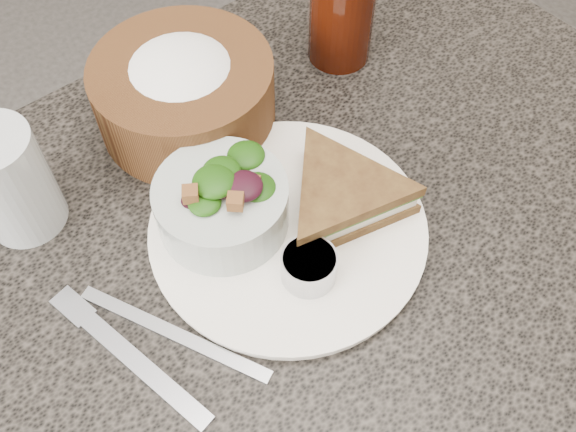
# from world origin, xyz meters

# --- Properties ---
(floor) EXTENTS (6.00, 6.00, 0.00)m
(floor) POSITION_xyz_m (0.00, 0.00, 0.00)
(floor) COLOR #4F4D4A
(floor) RESTS_ON ground
(dining_table) EXTENTS (1.00, 0.70, 0.75)m
(dining_table) POSITION_xyz_m (0.00, 0.00, 0.38)
(dining_table) COLOR black
(dining_table) RESTS_ON floor
(dinner_plate) EXTENTS (0.29, 0.29, 0.01)m
(dinner_plate) POSITION_xyz_m (-0.01, 0.00, 0.76)
(dinner_plate) COLOR white
(dinner_plate) RESTS_ON dining_table
(sandwich) EXTENTS (0.20, 0.20, 0.05)m
(sandwich) POSITION_xyz_m (0.05, -0.01, 0.78)
(sandwich) COLOR brown
(sandwich) RESTS_ON dinner_plate
(salad_bowl) EXTENTS (0.17, 0.17, 0.08)m
(salad_bowl) POSITION_xyz_m (-0.06, 0.05, 0.80)
(salad_bowl) COLOR #A3AEA8
(salad_bowl) RESTS_ON dinner_plate
(dressing_ramekin) EXTENTS (0.07, 0.07, 0.03)m
(dressing_ramekin) POSITION_xyz_m (-0.03, -0.06, 0.78)
(dressing_ramekin) COLOR #A8AAB0
(dressing_ramekin) RESTS_ON dinner_plate
(orange_wedge) EXTENTS (0.08, 0.08, 0.02)m
(orange_wedge) POSITION_xyz_m (-0.00, 0.10, 0.77)
(orange_wedge) COLOR orange
(orange_wedge) RESTS_ON dinner_plate
(fork) EXTENTS (0.05, 0.18, 0.00)m
(fork) POSITION_xyz_m (-0.21, -0.02, 0.75)
(fork) COLOR #9CA0AA
(fork) RESTS_ON dining_table
(knife) EXTENTS (0.10, 0.19, 0.00)m
(knife) POSITION_xyz_m (-0.17, -0.02, 0.75)
(knife) COLOR #A0A4AC
(knife) RESTS_ON dining_table
(bread_basket) EXTENTS (0.24, 0.24, 0.12)m
(bread_basket) POSITION_xyz_m (0.00, 0.20, 0.81)
(bread_basket) COLOR #523519
(bread_basket) RESTS_ON dining_table
(cola_glass) EXTENTS (0.09, 0.09, 0.14)m
(cola_glass) POSITION_xyz_m (0.22, 0.18, 0.82)
(cola_glass) COLOR black
(cola_glass) RESTS_ON dining_table
(water_glass) EXTENTS (0.10, 0.10, 0.12)m
(water_glass) POSITION_xyz_m (-0.21, 0.19, 0.81)
(water_glass) COLOR #B2BBBE
(water_glass) RESTS_ON dining_table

